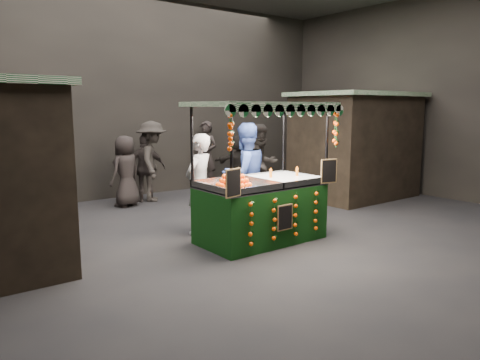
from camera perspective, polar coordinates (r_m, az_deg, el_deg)
ground at (r=7.83m, az=2.25°, el=-7.46°), size 12.00×12.00×0.00m
market_hall at (r=7.60m, az=2.42°, el=17.82°), size 12.10×10.10×5.05m
neighbour_stall_right at (r=11.76m, az=14.23°, el=4.30°), size 3.00×2.20×2.60m
juice_stall at (r=7.58m, az=2.85°, el=-2.41°), size 2.39×1.40×2.31m
vendor_grey at (r=8.06m, az=-5.15°, el=-0.51°), size 0.77×0.66×1.78m
vendor_blue at (r=8.53m, az=0.61°, el=0.63°), size 0.99×0.79×1.95m
shopper_0 at (r=8.04m, az=-27.41°, el=-1.76°), size 0.75×0.69×1.71m
shopper_1 at (r=10.55m, az=2.70°, el=1.99°), size 0.93×0.74×1.86m
shopper_2 at (r=11.05m, az=-11.75°, el=1.45°), size 1.01×0.62×1.60m
shopper_3 at (r=11.09m, az=-10.97°, el=2.33°), size 1.22×1.43×1.92m
shopper_4 at (r=10.60m, az=-14.15°, el=1.08°), size 0.92×0.77×1.61m
shopper_5 at (r=12.11m, az=-0.03°, el=2.10°), size 1.32×1.32×1.52m
shopper_6 at (r=12.45m, az=-4.27°, el=3.09°), size 0.64×0.79×1.88m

